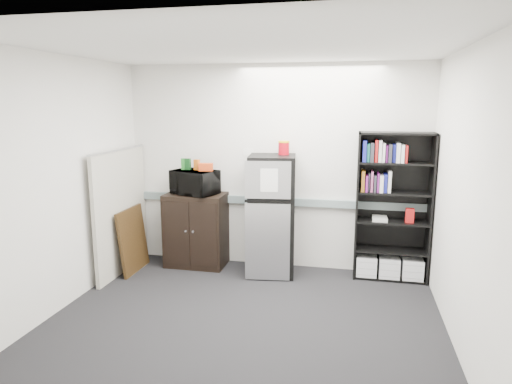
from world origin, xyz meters
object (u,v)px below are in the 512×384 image
Objects in this scene: cubicle_partition at (121,211)px; microwave at (195,182)px; bookshelf at (393,208)px; refrigerator at (272,215)px; cabinet at (196,230)px.

microwave is at bearing 24.95° from cubicle_partition.
refrigerator is (-1.50, -0.14, -0.14)m from bookshelf.
bookshelf is at bearing 8.06° from cubicle_partition.
microwave is (0.00, -0.02, 0.66)m from cabinet.
cabinet is 0.64× the size of refrigerator.
refrigerator is (1.06, -0.08, 0.28)m from cabinet.
cubicle_partition is 1.62× the size of cabinet.
microwave is (0.87, 0.40, 0.35)m from cubicle_partition.
cabinet is 0.66m from microwave.
cabinet is at bearing 25.81° from cubicle_partition.
cabinet is at bearing 168.47° from refrigerator.
cubicle_partition reaches higher than microwave.
bookshelf is at bearing 21.79° from microwave.
cubicle_partition is (-3.43, -0.49, -0.10)m from bookshelf.
bookshelf is 3.46m from cubicle_partition.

